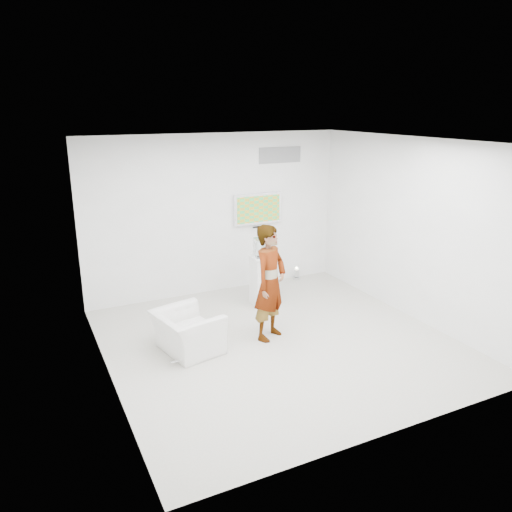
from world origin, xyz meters
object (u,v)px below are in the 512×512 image
(tv, at_px, (258,209))
(armchair, at_px, (187,332))
(person, at_px, (270,283))
(floor_uplight, at_px, (297,274))
(pedestal, at_px, (264,280))

(tv, distance_m, armchair, 3.29)
(person, relative_size, armchair, 1.92)
(armchair, xyz_separation_m, floor_uplight, (3.04, 2.03, -0.18))
(person, bearing_deg, tv, 37.13)
(armchair, bearing_deg, pedestal, -70.13)
(person, bearing_deg, floor_uplight, 19.61)
(pedestal, bearing_deg, floor_uplight, 36.32)
(person, distance_m, floor_uplight, 2.87)
(person, distance_m, armchair, 1.43)
(tv, bearing_deg, floor_uplight, -6.51)
(armchair, height_order, floor_uplight, armchair)
(person, relative_size, floor_uplight, 7.26)
(pedestal, xyz_separation_m, floor_uplight, (1.23, 0.90, -0.33))
(person, xyz_separation_m, armchair, (-1.30, 0.11, -0.59))
(tv, bearing_deg, armchair, -135.83)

